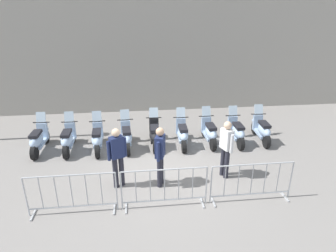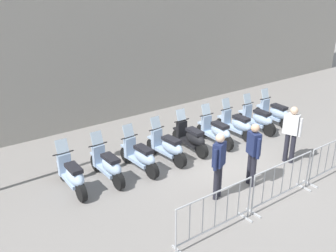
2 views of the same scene
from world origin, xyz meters
name	(u,v)px [view 1 (image 1 of 2)]	position (x,y,z in m)	size (l,w,h in m)	color
ground_plane	(159,172)	(0.00, 0.00, 0.00)	(120.00, 120.00, 0.00)	gray
motorcycle_0	(39,140)	(-3.87, 1.93, 0.45)	(0.56, 1.73, 1.24)	black
motorcycle_1	(68,139)	(-2.89, 1.83, 0.45)	(0.56, 1.72, 1.24)	black
motorcycle_2	(98,138)	(-1.90, 1.74, 0.45)	(0.56, 1.72, 1.24)	black
motorcycle_3	(127,136)	(-0.92, 1.76, 0.45)	(0.56, 1.72, 1.24)	black
motorcycle_4	(154,134)	(0.06, 1.80, 0.45)	(0.56, 1.73, 1.24)	black
motorcycle_5	(182,134)	(1.04, 1.69, 0.45)	(0.56, 1.73, 1.24)	black
motorcycle_6	(209,132)	(2.03, 1.69, 0.45)	(0.56, 1.72, 1.24)	black
motorcycle_7	(236,131)	(3.01, 1.59, 0.45)	(0.56, 1.72, 1.24)	black
motorcycle_8	(262,130)	(3.99, 1.60, 0.45)	(0.56, 1.73, 1.24)	black
barrier_segment_0	(72,194)	(-2.27, -1.57, 0.53)	(2.12, 0.51, 1.07)	#B2B5B7
barrier_segment_1	(165,188)	(-0.06, -1.65, 0.53)	(2.12, 0.51, 1.07)	#B2B5B7
barrier_segment_2	(251,183)	(2.15, -1.73, 0.53)	(2.12, 0.51, 1.07)	#B2B5B7
officer_near_row_end	(226,146)	(1.86, -0.52, 0.98)	(0.32, 0.53, 1.73)	#23232D
officer_mid_plaza	(117,155)	(-1.18, -0.58, 0.98)	(0.51, 0.34, 1.73)	#23232D
officer_by_barriers	(160,154)	(-0.04, -0.69, 0.98)	(0.33, 0.52, 1.73)	#23232D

